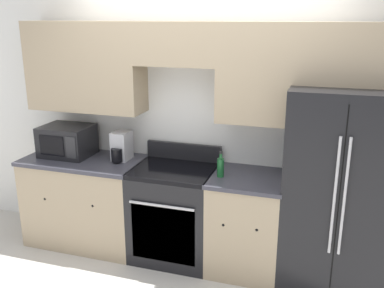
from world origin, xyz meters
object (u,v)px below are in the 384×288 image
at_px(refrigerator, 338,189).
at_px(bottle, 221,167).
at_px(oven_range, 175,212).
at_px(microwave, 67,141).

relative_size(refrigerator, bottle, 7.47).
xyz_separation_m(oven_range, microwave, (-1.15, 0.05, 0.59)).
xyz_separation_m(oven_range, refrigerator, (1.43, 0.06, 0.40)).
xyz_separation_m(oven_range, bottle, (0.45, -0.07, 0.53)).
distance_m(refrigerator, bottle, 0.99).
height_order(refrigerator, microwave, refrigerator).
bearing_deg(bottle, microwave, 175.65).
bearing_deg(bottle, refrigerator, 7.55).
distance_m(oven_range, microwave, 1.29).
xyz_separation_m(refrigerator, microwave, (-2.58, -0.01, 0.19)).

